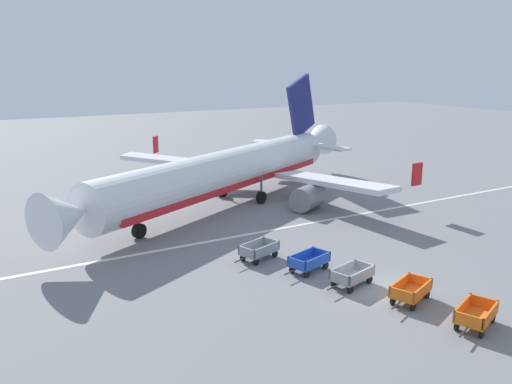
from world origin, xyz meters
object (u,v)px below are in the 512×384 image
baggage_cart_nearest (476,315)px  baggage_cart_fourth_in_row (309,261)px  airplane (232,170)px  baggage_cart_second_in_row (411,291)px  baggage_cart_third_in_row (352,275)px  baggage_cart_far_end (259,250)px

baggage_cart_nearest → baggage_cart_fourth_in_row: bearing=107.1°
airplane → baggage_cart_nearest: bearing=-90.3°
baggage_cart_second_in_row → baggage_cart_third_in_row: bearing=113.5°
baggage_cart_fourth_in_row → airplane: bearing=79.3°
airplane → baggage_cart_nearest: size_ratio=9.80×
airplane → baggage_cart_nearest: 26.13m
airplane → baggage_cart_far_end: (-4.78, -13.17, -2.45)m
airplane → baggage_cart_fourth_in_row: airplane is taller
baggage_cart_second_in_row → baggage_cart_fourth_in_row: bearing=110.3°
baggage_cart_nearest → baggage_cart_far_end: (-4.64, 12.85, 0.00)m
baggage_cart_nearest → airplane: bearing=89.7°
baggage_cart_nearest → baggage_cart_second_in_row: same height
airplane → baggage_cart_third_in_row: 19.63m
airplane → baggage_cart_third_in_row: (-2.21, -19.35, -2.45)m
baggage_cart_third_in_row → baggage_cart_fourth_in_row: bearing=106.7°
baggage_cart_far_end → airplane: bearing=70.0°
baggage_cart_third_in_row → airplane: bearing=83.5°
baggage_cart_nearest → baggage_cart_fourth_in_row: 10.08m
airplane → baggage_cart_fourth_in_row: bearing=-100.7°
airplane → baggage_cart_nearest: (-0.15, -26.02, -2.45)m
baggage_cart_nearest → baggage_cart_third_in_row: 6.98m
baggage_cart_nearest → baggage_cart_fourth_in_row: size_ratio=0.99×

